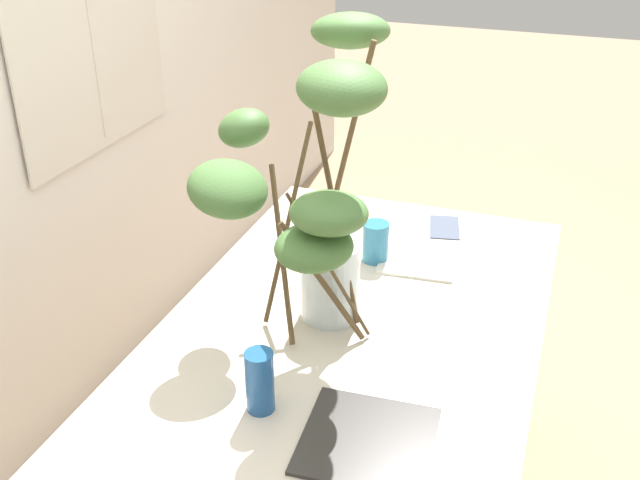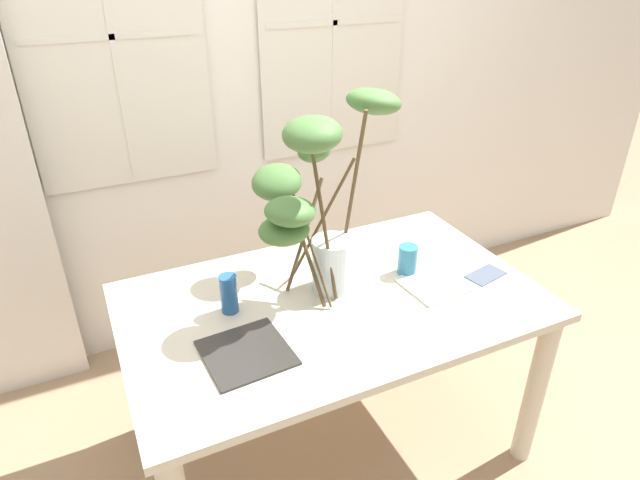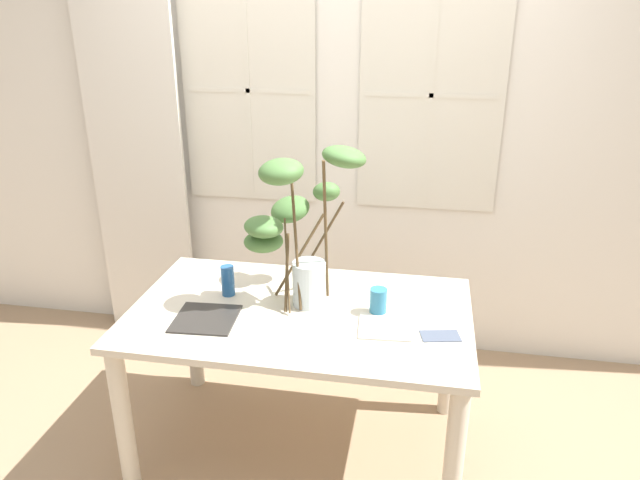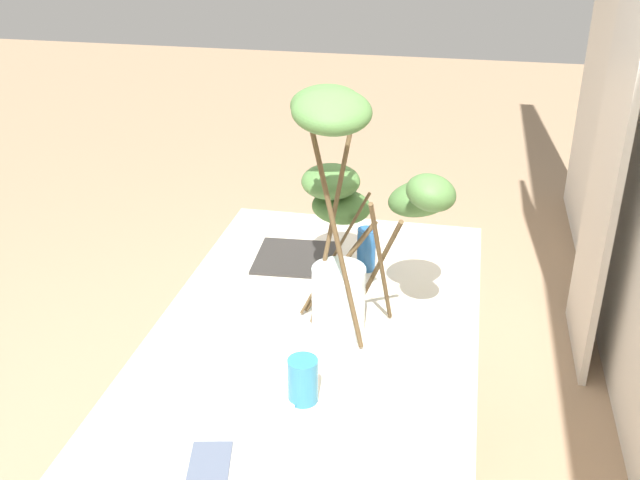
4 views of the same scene
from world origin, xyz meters
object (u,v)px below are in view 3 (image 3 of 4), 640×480
object	(u,v)px
vase_with_branches	(297,223)
plate_square_right	(385,327)
drinking_glass_blue_right	(378,301)
plate_square_left	(206,319)
dining_table	(300,334)
drinking_glass_blue_left	(228,281)

from	to	relation	value
vase_with_branches	plate_square_right	distance (m)	0.58
drinking_glass_blue_right	plate_square_left	xyz separation A→B (m)	(-0.72, -0.19, -0.05)
vase_with_branches	drinking_glass_blue_right	size ratio (longest dim) A/B	6.37
drinking_glass_blue_right	plate_square_left	bearing A→B (deg)	-165.25
vase_with_branches	plate_square_left	world-z (taller)	vase_with_branches
dining_table	vase_with_branches	distance (m)	0.51
vase_with_branches	plate_square_left	bearing A→B (deg)	-144.97
vase_with_branches	drinking_glass_blue_right	distance (m)	0.49
dining_table	plate_square_left	world-z (taller)	plate_square_left
vase_with_branches	plate_square_right	bearing A→B (deg)	-23.47
plate_square_left	plate_square_right	distance (m)	0.77
dining_table	drinking_glass_blue_left	size ratio (longest dim) A/B	10.44
vase_with_branches	plate_square_left	size ratio (longest dim) A/B	2.85
plate_square_right	dining_table	bearing A→B (deg)	167.48
drinking_glass_blue_left	plate_square_right	xyz separation A→B (m)	(0.74, -0.17, -0.07)
dining_table	plate_square_right	world-z (taller)	plate_square_right
drinking_glass_blue_right	plate_square_left	world-z (taller)	drinking_glass_blue_right
dining_table	plate_square_left	size ratio (longest dim) A/B	5.72
drinking_glass_blue_right	plate_square_right	world-z (taller)	drinking_glass_blue_right
dining_table	vase_with_branches	world-z (taller)	vase_with_branches
vase_with_branches	dining_table	bearing A→B (deg)	-73.24
plate_square_left	plate_square_right	size ratio (longest dim) A/B	1.22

